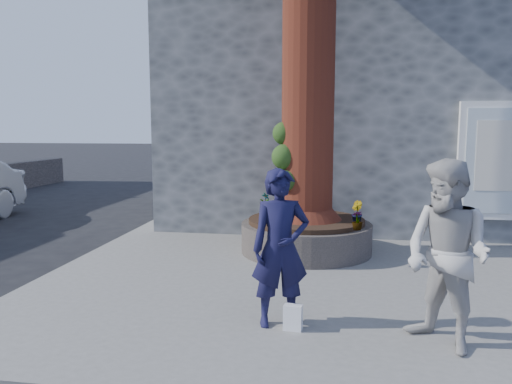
# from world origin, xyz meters

# --- Properties ---
(ground) EXTENTS (120.00, 120.00, 0.00)m
(ground) POSITION_xyz_m (0.00, 0.00, 0.00)
(ground) COLOR black
(ground) RESTS_ON ground
(pavement) EXTENTS (9.00, 8.00, 0.12)m
(pavement) POSITION_xyz_m (1.50, 1.00, 0.06)
(pavement) COLOR slate
(pavement) RESTS_ON ground
(yellow_line) EXTENTS (0.10, 30.00, 0.01)m
(yellow_line) POSITION_xyz_m (-3.05, 1.00, 0.00)
(yellow_line) COLOR yellow
(yellow_line) RESTS_ON ground
(stone_shop) EXTENTS (10.30, 8.30, 6.30)m
(stone_shop) POSITION_xyz_m (2.50, 7.20, 3.16)
(stone_shop) COLOR #4D5052
(stone_shop) RESTS_ON ground
(planter) EXTENTS (2.30, 2.30, 0.60)m
(planter) POSITION_xyz_m (0.80, 2.00, 0.41)
(planter) COLOR black
(planter) RESTS_ON pavement
(man) EXTENTS (0.74, 0.59, 1.76)m
(man) POSITION_xyz_m (0.71, -1.36, 1.00)
(man) COLOR #141335
(man) RESTS_ON pavement
(woman) EXTENTS (1.15, 1.17, 1.90)m
(woman) POSITION_xyz_m (2.41, -1.68, 1.07)
(woman) COLOR #B9B5B1
(woman) RESTS_ON pavement
(shopping_bag) EXTENTS (0.21, 0.14, 0.28)m
(shopping_bag) POSITION_xyz_m (0.87, -1.49, 0.26)
(shopping_bag) COLOR white
(shopping_bag) RESTS_ON pavement
(plant_a) EXTENTS (0.20, 0.21, 0.33)m
(plant_a) POSITION_xyz_m (-0.05, 2.85, 0.89)
(plant_a) COLOR gray
(plant_a) RESTS_ON planter
(plant_b) EXTENTS (0.27, 0.27, 0.40)m
(plant_b) POSITION_xyz_m (1.65, 1.59, 0.92)
(plant_b) COLOR gray
(plant_b) RESTS_ON planter
(plant_c) EXTENTS (0.21, 0.21, 0.30)m
(plant_c) POSITION_xyz_m (1.65, 1.15, 0.87)
(plant_c) COLOR gray
(plant_c) RESTS_ON planter
(plant_d) EXTENTS (0.33, 0.35, 0.32)m
(plant_d) POSITION_xyz_m (0.08, 2.09, 0.88)
(plant_d) COLOR gray
(plant_d) RESTS_ON planter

